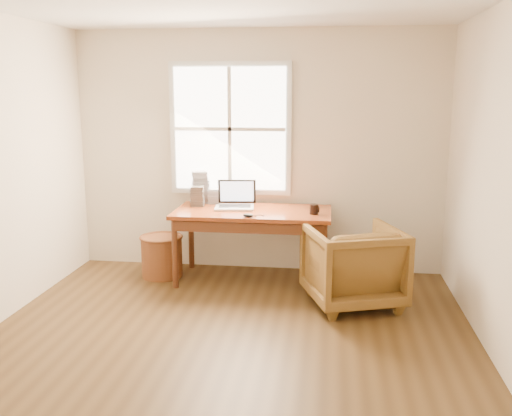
% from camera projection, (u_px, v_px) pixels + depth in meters
% --- Properties ---
extents(room_shell, '(4.04, 4.54, 2.64)m').
position_uv_depth(room_shell, '(219.00, 180.00, 4.15)').
color(room_shell, '#4F371B').
rests_on(room_shell, ground).
extents(desk, '(1.60, 0.80, 0.04)m').
position_uv_depth(desk, '(253.00, 212.00, 5.86)').
color(desk, brown).
rests_on(desk, room_shell).
extents(armchair, '(1.03, 1.04, 0.75)m').
position_uv_depth(armchair, '(353.00, 265.00, 5.26)').
color(armchair, brown).
rests_on(armchair, room_shell).
extents(wicker_stool, '(0.55, 0.55, 0.43)m').
position_uv_depth(wicker_stool, '(162.00, 257.00, 6.08)').
color(wicker_stool, brown).
rests_on(wicker_stool, room_shell).
extents(laptop, '(0.40, 0.41, 0.27)m').
position_uv_depth(laptop, '(234.00, 196.00, 5.90)').
color(laptop, '#B1B4B8').
rests_on(laptop, desk).
extents(mouse, '(0.12, 0.09, 0.04)m').
position_uv_depth(mouse, '(248.00, 215.00, 5.53)').
color(mouse, black).
rests_on(mouse, desk).
extents(coffee_mug, '(0.11, 0.11, 0.10)m').
position_uv_depth(coffee_mug, '(314.00, 209.00, 5.66)').
color(coffee_mug, black).
rests_on(coffee_mug, desk).
extents(cd_stack_a, '(0.15, 0.14, 0.25)m').
position_uv_depth(cd_stack_a, '(203.00, 191.00, 6.22)').
color(cd_stack_a, '#ABAEB6').
rests_on(cd_stack_a, desk).
extents(cd_stack_b, '(0.15, 0.13, 0.21)m').
position_uv_depth(cd_stack_b, '(197.00, 196.00, 6.05)').
color(cd_stack_b, '#252429').
rests_on(cd_stack_b, desk).
extents(cd_stack_c, '(0.19, 0.18, 0.35)m').
position_uv_depth(cd_stack_c, '(200.00, 187.00, 6.18)').
color(cd_stack_c, '#9B9AA6').
rests_on(cd_stack_c, desk).
extents(cd_stack_d, '(0.13, 0.11, 0.16)m').
position_uv_depth(cd_stack_d, '(215.00, 196.00, 6.18)').
color(cd_stack_d, silver).
rests_on(cd_stack_d, desk).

